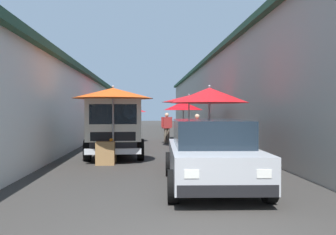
{
  "coord_description": "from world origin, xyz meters",
  "views": [
    {
      "loc": [
        -3.57,
        0.41,
        1.63
      ],
      "look_at": [
        7.41,
        -0.3,
        1.45
      ],
      "focal_mm": 36.89,
      "sensor_mm": 36.0,
      "label": 1
    }
  ],
  "objects_px": {
    "fruit_stall_near_right": "(112,102)",
    "fruit_stall_near_left": "(189,107)",
    "vendor_by_crates": "(197,130)",
    "delivery_truck": "(115,128)",
    "fruit_stall_mid_lane": "(183,110)",
    "fruit_stall_far_left": "(123,111)",
    "parked_scooter": "(120,138)",
    "vendor_in_shade": "(167,126)",
    "fruit_stall_far_right": "(209,107)",
    "hatchback_car": "(210,153)"
  },
  "relations": [
    {
      "from": "hatchback_car",
      "to": "vendor_in_shade",
      "type": "height_order",
      "value": "vendor_in_shade"
    },
    {
      "from": "fruit_stall_far_right",
      "to": "parked_scooter",
      "type": "height_order",
      "value": "fruit_stall_far_right"
    },
    {
      "from": "fruit_stall_far_right",
      "to": "fruit_stall_mid_lane",
      "type": "bearing_deg",
      "value": -1.88
    },
    {
      "from": "fruit_stall_mid_lane",
      "to": "vendor_in_shade",
      "type": "bearing_deg",
      "value": 155.59
    },
    {
      "from": "vendor_by_crates",
      "to": "parked_scooter",
      "type": "bearing_deg",
      "value": 68.9
    },
    {
      "from": "fruit_stall_mid_lane",
      "to": "vendor_by_crates",
      "type": "distance_m",
      "value": 5.81
    },
    {
      "from": "fruit_stall_near_right",
      "to": "parked_scooter",
      "type": "xyz_separation_m",
      "value": [
        4.9,
        0.1,
        -1.49
      ]
    },
    {
      "from": "vendor_in_shade",
      "to": "parked_scooter",
      "type": "xyz_separation_m",
      "value": [
        -2.07,
        2.23,
        -0.45
      ]
    },
    {
      "from": "fruit_stall_near_left",
      "to": "parked_scooter",
      "type": "bearing_deg",
      "value": 93.89
    },
    {
      "from": "fruit_stall_mid_lane",
      "to": "hatchback_car",
      "type": "height_order",
      "value": "fruit_stall_mid_lane"
    },
    {
      "from": "delivery_truck",
      "to": "parked_scooter",
      "type": "distance_m",
      "value": 3.48
    },
    {
      "from": "parked_scooter",
      "to": "fruit_stall_far_left",
      "type": "bearing_deg",
      "value": 1.11
    },
    {
      "from": "fruit_stall_near_left",
      "to": "delivery_truck",
      "type": "bearing_deg",
      "value": 139.63
    },
    {
      "from": "fruit_stall_far_right",
      "to": "vendor_by_crates",
      "type": "bearing_deg",
      "value": -4.1
    },
    {
      "from": "fruit_stall_mid_lane",
      "to": "fruit_stall_far_left",
      "type": "bearing_deg",
      "value": 115.81
    },
    {
      "from": "fruit_stall_far_right",
      "to": "parked_scooter",
      "type": "distance_m",
      "value": 6.6
    },
    {
      "from": "fruit_stall_far_left",
      "to": "parked_scooter",
      "type": "xyz_separation_m",
      "value": [
        -2.83,
        -0.05,
        -1.23
      ]
    },
    {
      "from": "fruit_stall_near_right",
      "to": "fruit_stall_near_left",
      "type": "distance_m",
      "value": 5.96
    },
    {
      "from": "fruit_stall_mid_lane",
      "to": "fruit_stall_near_left",
      "type": "height_order",
      "value": "fruit_stall_near_left"
    },
    {
      "from": "fruit_stall_far_right",
      "to": "hatchback_car",
      "type": "bearing_deg",
      "value": 170.24
    },
    {
      "from": "fruit_stall_near_right",
      "to": "vendor_by_crates",
      "type": "xyz_separation_m",
      "value": [
        3.63,
        -3.2,
        -1.06
      ]
    },
    {
      "from": "vendor_by_crates",
      "to": "delivery_truck",
      "type": "bearing_deg",
      "value": 123.56
    },
    {
      "from": "fruit_stall_far_right",
      "to": "fruit_stall_near_right",
      "type": "bearing_deg",
      "value": 73.85
    },
    {
      "from": "fruit_stall_mid_lane",
      "to": "delivery_truck",
      "type": "distance_m",
      "value": 8.57
    },
    {
      "from": "fruit_stall_mid_lane",
      "to": "fruit_stall_near_right",
      "type": "relative_size",
      "value": 0.93
    },
    {
      "from": "vendor_in_shade",
      "to": "fruit_stall_far_right",
      "type": "bearing_deg",
      "value": -174.48
    },
    {
      "from": "fruit_stall_near_left",
      "to": "parked_scooter",
      "type": "xyz_separation_m",
      "value": [
        -0.21,
        3.16,
        -1.41
      ]
    },
    {
      "from": "fruit_stall_near_right",
      "to": "fruit_stall_far_left",
      "type": "distance_m",
      "value": 7.74
    },
    {
      "from": "delivery_truck",
      "to": "fruit_stall_near_left",
      "type": "bearing_deg",
      "value": -40.37
    },
    {
      "from": "hatchback_car",
      "to": "fruit_stall_near_right",
      "type": "bearing_deg",
      "value": 36.21
    },
    {
      "from": "vendor_by_crates",
      "to": "parked_scooter",
      "type": "height_order",
      "value": "vendor_by_crates"
    },
    {
      "from": "hatchback_car",
      "to": "delivery_truck",
      "type": "distance_m",
      "value": 5.44
    },
    {
      "from": "parked_scooter",
      "to": "fruit_stall_near_right",
      "type": "bearing_deg",
      "value": -178.79
    },
    {
      "from": "delivery_truck",
      "to": "vendor_in_shade",
      "type": "height_order",
      "value": "delivery_truck"
    },
    {
      "from": "fruit_stall_mid_lane",
      "to": "fruit_stall_far_left",
      "type": "relative_size",
      "value": 0.95
    },
    {
      "from": "fruit_stall_far_right",
      "to": "hatchback_car",
      "type": "xyz_separation_m",
      "value": [
        -2.51,
        0.43,
        -1.03
      ]
    },
    {
      "from": "fruit_stall_near_left",
      "to": "hatchback_car",
      "type": "bearing_deg",
      "value": 175.91
    },
    {
      "from": "fruit_stall_near_right",
      "to": "parked_scooter",
      "type": "height_order",
      "value": "fruit_stall_near_right"
    },
    {
      "from": "fruit_stall_mid_lane",
      "to": "fruit_stall_near_right",
      "type": "height_order",
      "value": "fruit_stall_near_right"
    },
    {
      "from": "fruit_stall_near_right",
      "to": "parked_scooter",
      "type": "distance_m",
      "value": 5.13
    },
    {
      "from": "vendor_by_crates",
      "to": "parked_scooter",
      "type": "distance_m",
      "value": 3.57
    },
    {
      "from": "fruit_stall_far_right",
      "to": "parked_scooter",
      "type": "xyz_separation_m",
      "value": [
        5.74,
        2.99,
        -1.32
      ]
    },
    {
      "from": "fruit_stall_far_left",
      "to": "delivery_truck",
      "type": "xyz_separation_m",
      "value": [
        -6.26,
        -0.12,
        -0.64
      ]
    },
    {
      "from": "fruit_stall_far_left",
      "to": "parked_scooter",
      "type": "bearing_deg",
      "value": -178.89
    },
    {
      "from": "delivery_truck",
      "to": "fruit_stall_far_left",
      "type": "bearing_deg",
      "value": 1.06
    },
    {
      "from": "fruit_stall_near_right",
      "to": "vendor_in_shade",
      "type": "relative_size",
      "value": 1.59
    },
    {
      "from": "fruit_stall_near_right",
      "to": "delivery_truck",
      "type": "xyz_separation_m",
      "value": [
        1.48,
        0.04,
        -0.9
      ]
    },
    {
      "from": "fruit_stall_near_left",
      "to": "parked_scooter",
      "type": "height_order",
      "value": "fruit_stall_near_left"
    },
    {
      "from": "hatchback_car",
      "to": "vendor_in_shade",
      "type": "bearing_deg",
      "value": 1.79
    },
    {
      "from": "fruit_stall_near_left",
      "to": "fruit_stall_far_right",
      "type": "relative_size",
      "value": 1.06
    }
  ]
}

